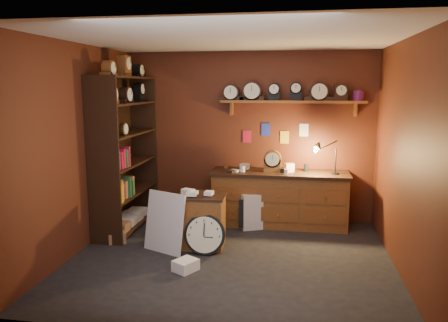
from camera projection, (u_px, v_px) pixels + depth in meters
floor at (231, 258)px, 5.53m from camera, size 4.00×4.00×0.00m
room_shell at (236, 122)px, 5.34m from camera, size 4.02×3.62×2.71m
shelving_unit at (123, 147)px, 6.57m from camera, size 0.47×1.60×2.58m
workbench at (279, 195)px, 6.80m from camera, size 2.11×0.66×1.36m
low_cabinet at (202, 218)px, 5.90m from camera, size 0.65×0.56×0.81m
big_round_clock at (205, 235)px, 5.64m from camera, size 0.53×0.17×0.53m
white_panel at (165, 251)px, 5.78m from camera, size 0.62×0.40×0.80m
mini_fridge at (255, 208)px, 6.82m from camera, size 0.69×0.71×0.54m
floor_box_a at (117, 237)px, 6.09m from camera, size 0.29×0.27×0.14m
floor_box_b at (186, 265)px, 5.15m from camera, size 0.33×0.34×0.13m
floor_box_c at (163, 228)px, 6.44m from camera, size 0.31×0.31×0.18m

